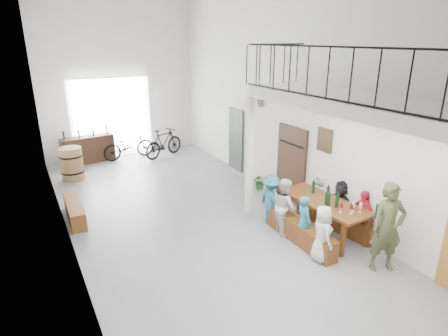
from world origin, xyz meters
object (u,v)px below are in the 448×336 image
tasting_table (323,204)px  side_bench (75,211)px  oak_barrel (72,164)px  bicycle_near (129,146)px  host_standing (388,228)px  bench_inner (300,233)px  serving_counter (88,149)px

tasting_table → side_bench: 5.77m
oak_barrel → bicycle_near: oak_barrel is taller
host_standing → bicycle_near: bearing=127.6°
bicycle_near → side_bench: bearing=144.6°
host_standing → bicycle_near: size_ratio=0.94×
bicycle_near → bench_inner: bearing=-173.0°
side_bench → serving_counter: (1.13, 4.39, 0.25)m
bench_inner → oak_barrel: oak_barrel is taller
oak_barrel → bicycle_near: size_ratio=0.55×
tasting_table → bench_inner: bearing=-176.5°
tasting_table → bicycle_near: (-2.19, 7.47, -0.23)m
bench_inner → oak_barrel: (-3.61, 6.33, 0.28)m
bench_inner → side_bench: size_ratio=1.27×
serving_counter → bicycle_near: bearing=-19.1°
bench_inner → oak_barrel: size_ratio=1.94×
serving_counter → host_standing: size_ratio=1.01×
tasting_table → serving_counter: (-3.53, 7.75, -0.25)m
oak_barrel → host_standing: (4.33, -7.82, 0.36)m
host_standing → bicycle_near: 9.33m
oak_barrel → bicycle_near: (2.08, 1.22, -0.02)m
oak_barrel → bicycle_near: 2.42m
tasting_table → serving_counter: bearing=111.3°
oak_barrel → bench_inner: bearing=-60.3°
tasting_table → side_bench: tasting_table is taller
bench_inner → serving_counter: bearing=111.0°
side_bench → serving_counter: serving_counter is taller
tasting_table → host_standing: 1.58m
tasting_table → oak_barrel: 7.58m
side_bench → host_standing: bearing=-46.3°
tasting_table → oak_barrel: oak_barrel is taller
side_bench → host_standing: size_ratio=0.89×
side_bench → bench_inner: bearing=-40.8°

